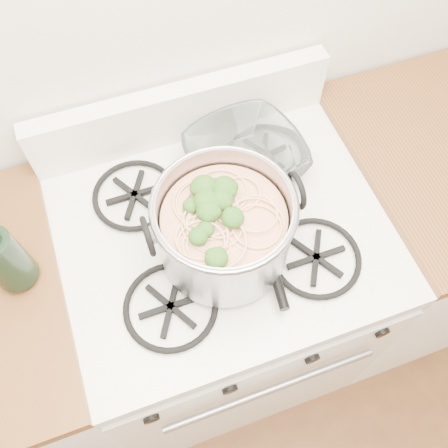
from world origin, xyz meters
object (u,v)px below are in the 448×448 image
(spatula, at_px, (255,207))
(bottle, at_px, (0,253))
(gas_range, at_px, (223,300))
(stock_pot, at_px, (224,229))
(glass_bowl, at_px, (245,161))

(spatula, distance_m, bottle, 0.55)
(gas_range, distance_m, bottle, 0.75)
(gas_range, bearing_deg, bottle, 176.75)
(stock_pot, relative_size, bottle, 1.37)
(stock_pot, bearing_deg, gas_range, 72.95)
(stock_pot, relative_size, spatula, 1.04)
(spatula, relative_size, bottle, 1.32)
(stock_pot, bearing_deg, glass_bowl, 57.65)
(gas_range, relative_size, spatula, 2.98)
(gas_range, xyz_separation_m, stock_pot, (-0.02, -0.06, 0.58))
(bottle, bearing_deg, stock_pot, -2.28)
(glass_bowl, relative_size, bottle, 0.47)
(gas_range, relative_size, bottle, 3.94)
(bottle, bearing_deg, spatula, 7.37)
(bottle, bearing_deg, glass_bowl, 20.33)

